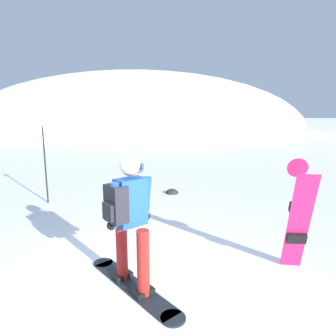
# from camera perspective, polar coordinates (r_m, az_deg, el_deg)

# --- Properties ---
(ground_plane) EXTENTS (300.00, 300.00, 0.00)m
(ground_plane) POSITION_cam_1_polar(r_m,az_deg,el_deg) (3.93, -5.19, -23.32)
(ground_plane) COLOR white
(ridge_peak_main) EXTENTS (41.87, 37.68, 14.65)m
(ridge_peak_main) POSITION_cam_1_polar(r_m,az_deg,el_deg) (39.74, -6.04, 7.31)
(ridge_peak_main) COLOR white
(ridge_peak_main) RESTS_ON ground
(snowboarder_main) EXTENTS (1.43, 1.34, 1.71)m
(snowboarder_main) POSITION_cam_1_polar(r_m,az_deg,el_deg) (3.65, -7.60, -9.86)
(snowboarder_main) COLOR black
(snowboarder_main) RESTS_ON ground
(spare_snowboard) EXTENTS (0.28, 0.53, 1.59)m
(spare_snowboard) POSITION_cam_1_polar(r_m,az_deg,el_deg) (4.40, 23.95, -8.72)
(spare_snowboard) COLOR #D11E5B
(spare_snowboard) RESTS_ON ground
(piste_marker_near) EXTENTS (0.20, 0.20, 1.91)m
(piste_marker_near) POSITION_cam_1_polar(r_m,az_deg,el_deg) (7.73, -22.79, 1.57)
(piste_marker_near) COLOR black
(piste_marker_near) RESTS_ON ground
(rock_dark) EXTENTS (0.60, 0.51, 0.42)m
(rock_dark) POSITION_cam_1_polar(r_m,az_deg,el_deg) (8.40, -6.99, -4.62)
(rock_dark) COLOR #383333
(rock_dark) RESTS_ON ground
(rock_mid) EXTENTS (0.67, 0.57, 0.47)m
(rock_mid) POSITION_cam_1_polar(r_m,az_deg,el_deg) (11.22, -6.65, -0.78)
(rock_mid) COLOR #4C4742
(rock_mid) RESTS_ON ground
(rock_small) EXTENTS (0.36, 0.31, 0.25)m
(rock_small) POSITION_cam_1_polar(r_m,az_deg,el_deg) (8.19, 0.79, -4.95)
(rock_small) COLOR #282628
(rock_small) RESTS_ON ground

